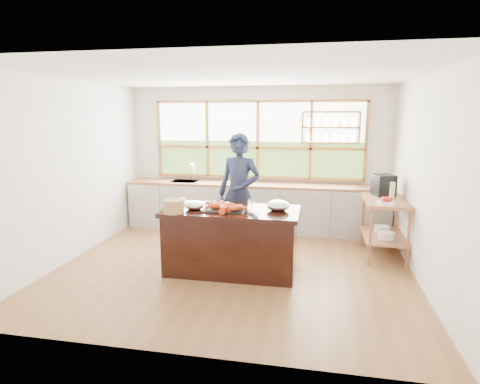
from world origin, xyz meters
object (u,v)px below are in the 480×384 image
(cook, at_px, (239,193))
(wicker_basket, at_px, (174,206))
(island, at_px, (231,240))
(espresso_machine, at_px, (383,185))

(cook, xyz_separation_m, wicker_basket, (-0.64, -1.23, 0.04))
(island, relative_size, cook, 0.97)
(island, distance_m, espresso_machine, 2.67)
(espresso_machine, bearing_deg, wicker_basket, -166.83)
(espresso_machine, distance_m, wicker_basket, 3.38)
(island, height_order, cook, cook)
(espresso_machine, height_order, wicker_basket, espresso_machine)
(wicker_basket, bearing_deg, cook, 62.38)
(island, xyz_separation_m, wicker_basket, (-0.70, -0.34, 0.53))
(cook, bearing_deg, island, -74.36)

